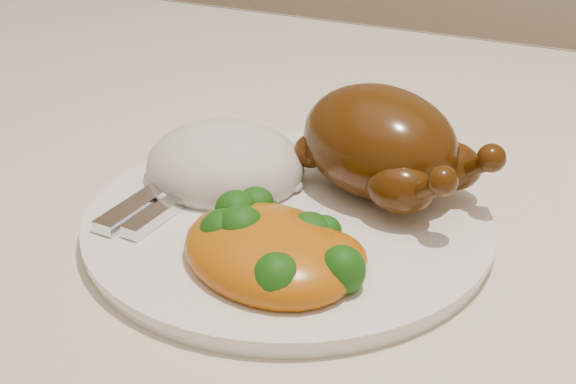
% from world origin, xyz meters
% --- Properties ---
extents(dining_table, '(1.60, 0.90, 0.76)m').
position_xyz_m(dining_table, '(0.00, 0.00, 0.67)').
color(dining_table, brown).
rests_on(dining_table, floor).
extents(tablecloth, '(1.73, 1.03, 0.18)m').
position_xyz_m(tablecloth, '(0.00, 0.00, 0.74)').
color(tablecloth, beige).
rests_on(tablecloth, dining_table).
extents(dinner_plate, '(0.35, 0.35, 0.01)m').
position_xyz_m(dinner_plate, '(0.09, -0.04, 0.77)').
color(dinner_plate, white).
rests_on(dinner_plate, tablecloth).
extents(roast_chicken, '(0.18, 0.15, 0.09)m').
position_xyz_m(roast_chicken, '(0.14, 0.03, 0.82)').
color(roast_chicken, '#4C2708').
rests_on(roast_chicken, dinner_plate).
extents(rice_mound, '(0.14, 0.13, 0.07)m').
position_xyz_m(rice_mound, '(0.01, -0.01, 0.79)').
color(rice_mound, silver).
rests_on(rice_mound, dinner_plate).
extents(mac_and_cheese, '(0.16, 0.15, 0.05)m').
position_xyz_m(mac_and_cheese, '(0.11, -0.11, 0.79)').
color(mac_and_cheese, '#AF690B').
rests_on(mac_and_cheese, dinner_plate).
extents(cutlery, '(0.05, 0.20, 0.01)m').
position_xyz_m(cutlery, '(-0.01, -0.05, 0.79)').
color(cutlery, silver).
rests_on(cutlery, dinner_plate).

